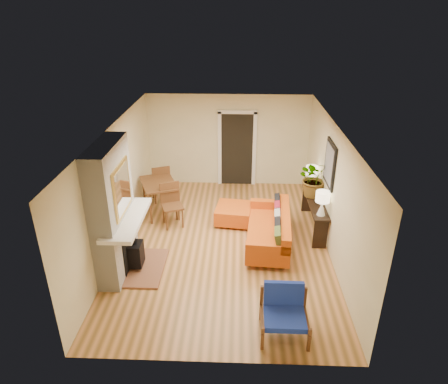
{
  "coord_description": "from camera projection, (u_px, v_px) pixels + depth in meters",
  "views": [
    {
      "loc": [
        0.3,
        -7.49,
        4.81
      ],
      "look_at": [
        0.0,
        0.2,
        1.15
      ],
      "focal_mm": 32.0,
      "sensor_mm": 36.0,
      "label": 1
    }
  ],
  "objects": [
    {
      "name": "blue_chair",
      "position": [
        284.0,
        309.0,
        6.32
      ],
      "size": [
        0.76,
        0.75,
        0.79
      ],
      "color": "brown",
      "rests_on": "ground"
    },
    {
      "name": "console_table",
      "position": [
        315.0,
        206.0,
        9.16
      ],
      "size": [
        0.34,
        1.85,
        0.72
      ],
      "color": "black",
      "rests_on": "ground"
    },
    {
      "name": "lamp_far",
      "position": [
        312.0,
        174.0,
        9.63
      ],
      "size": [
        0.3,
        0.3,
        0.54
      ],
      "color": "white",
      "rests_on": "console_table"
    },
    {
      "name": "room_shell",
      "position": [
        250.0,
        150.0,
        10.66
      ],
      "size": [
        6.5,
        6.5,
        6.5
      ],
      "color": "tan",
      "rests_on": "ground"
    },
    {
      "name": "dining_table",
      "position": [
        162.0,
        188.0,
        9.83
      ],
      "size": [
        1.29,
        1.94,
        1.03
      ],
      "color": "brown",
      "rests_on": "ground"
    },
    {
      "name": "sofa",
      "position": [
        272.0,
        230.0,
        8.65
      ],
      "size": [
        1.03,
        2.12,
        0.81
      ],
      "color": "silver",
      "rests_on": "ground"
    },
    {
      "name": "ottoman",
      "position": [
        234.0,
        213.0,
        9.57
      ],
      "size": [
        0.92,
        0.92,
        0.42
      ],
      "color": "silver",
      "rests_on": "ground"
    },
    {
      "name": "fireplace",
      "position": [
        115.0,
        213.0,
        7.47
      ],
      "size": [
        1.09,
        1.68,
        2.6
      ],
      "color": "white",
      "rests_on": "ground"
    },
    {
      "name": "houseplant",
      "position": [
        315.0,
        178.0,
        9.14
      ],
      "size": [
        0.93,
        0.84,
        0.89
      ],
      "primitive_type": "imported",
      "rotation": [
        0.0,
        0.0,
        0.21
      ],
      "color": "#1E5919",
      "rests_on": "console_table"
    },
    {
      "name": "lamp_near",
      "position": [
        322.0,
        201.0,
        8.34
      ],
      "size": [
        0.3,
        0.3,
        0.54
      ],
      "color": "white",
      "rests_on": "console_table"
    }
  ]
}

